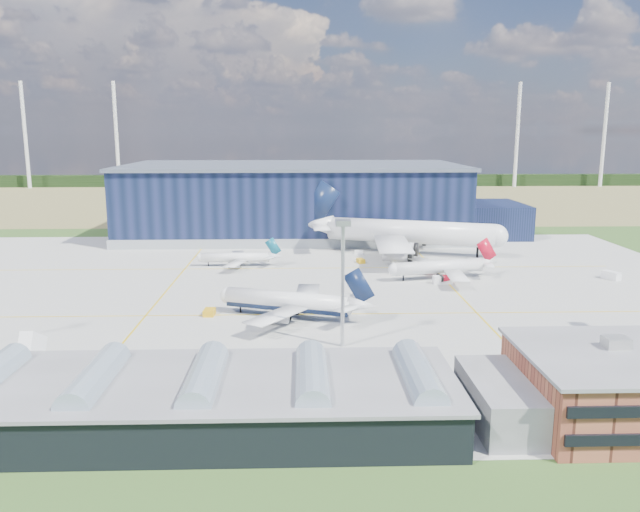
{
  "coord_description": "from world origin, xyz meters",
  "views": [
    {
      "loc": [
        2.71,
        -136.57,
        38.14
      ],
      "look_at": [
        7.4,
        15.97,
        7.38
      ],
      "focal_mm": 35.0,
      "sensor_mm": 36.0,
      "label": 1
    }
  ],
  "objects_px": {
    "light_mast_center": "(343,263)",
    "airstair": "(33,351)",
    "car_b": "(181,385)",
    "airliner_regional": "(235,253)",
    "car_a": "(511,381)",
    "gse_tug_b": "(209,312)",
    "gse_cart_b": "(359,252)",
    "gse_van_a": "(443,280)",
    "airliner_red": "(439,260)",
    "gse_van_c": "(561,356)",
    "gse_tug_c": "(361,261)",
    "gse_van_b": "(611,275)",
    "airliner_widebody": "(410,220)",
    "hangar": "(301,203)",
    "airliner_navy": "(288,291)"
  },
  "relations": [
    {
      "from": "light_mast_center",
      "to": "car_a",
      "type": "distance_m",
      "value": 33.91
    },
    {
      "from": "car_b",
      "to": "airliner_widebody",
      "type": "bearing_deg",
      "value": -4.24
    },
    {
      "from": "gse_van_a",
      "to": "gse_van_b",
      "type": "height_order",
      "value": "gse_van_b"
    },
    {
      "from": "light_mast_center",
      "to": "gse_van_a",
      "type": "xyz_separation_m",
      "value": [
        28.48,
        45.85,
        -14.38
      ]
    },
    {
      "from": "gse_van_a",
      "to": "gse_cart_b",
      "type": "relative_size",
      "value": 1.77
    },
    {
      "from": "airliner_navy",
      "to": "gse_tug_b",
      "type": "distance_m",
      "value": 17.33
    },
    {
      "from": "car_a",
      "to": "gse_tug_c",
      "type": "bearing_deg",
      "value": 16.95
    },
    {
      "from": "car_b",
      "to": "airliner_regional",
      "type": "bearing_deg",
      "value": 23.09
    },
    {
      "from": "airliner_regional",
      "to": "gse_van_a",
      "type": "distance_m",
      "value": 59.12
    },
    {
      "from": "light_mast_center",
      "to": "airliner_widebody",
      "type": "height_order",
      "value": "light_mast_center"
    },
    {
      "from": "airliner_widebody",
      "to": "car_a",
      "type": "xyz_separation_m",
      "value": [
        -2.14,
        -103.0,
        -10.19
      ]
    },
    {
      "from": "gse_cart_b",
      "to": "car_a",
      "type": "relative_size",
      "value": 0.71
    },
    {
      "from": "airliner_red",
      "to": "airliner_regional",
      "type": "bearing_deg",
      "value": -30.1
    },
    {
      "from": "airliner_widebody",
      "to": "gse_van_a",
      "type": "height_order",
      "value": "airliner_widebody"
    },
    {
      "from": "light_mast_center",
      "to": "gse_van_a",
      "type": "height_order",
      "value": "light_mast_center"
    },
    {
      "from": "gse_van_c",
      "to": "car_b",
      "type": "relative_size",
      "value": 1.62
    },
    {
      "from": "gse_tug_b",
      "to": "gse_cart_b",
      "type": "xyz_separation_m",
      "value": [
        37.54,
        65.41,
        -0.13
      ]
    },
    {
      "from": "light_mast_center",
      "to": "gse_cart_b",
      "type": "distance_m",
      "value": 87.24
    },
    {
      "from": "airliner_regional",
      "to": "car_a",
      "type": "height_order",
      "value": "airliner_regional"
    },
    {
      "from": "gse_tug_c",
      "to": "airstair",
      "type": "distance_m",
      "value": 99.45
    },
    {
      "from": "light_mast_center",
      "to": "gse_cart_b",
      "type": "xyz_separation_m",
      "value": [
        10.88,
        85.27,
        -14.84
      ]
    },
    {
      "from": "hangar",
      "to": "airliner_navy",
      "type": "bearing_deg",
      "value": -91.58
    },
    {
      "from": "gse_tug_b",
      "to": "gse_cart_b",
      "type": "relative_size",
      "value": 1.21
    },
    {
      "from": "gse_cart_b",
      "to": "car_b",
      "type": "distance_m",
      "value": 109.5
    },
    {
      "from": "airliner_navy",
      "to": "airstair",
      "type": "relative_size",
      "value": 6.13
    },
    {
      "from": "gse_van_a",
      "to": "airstair",
      "type": "relative_size",
      "value": 0.85
    },
    {
      "from": "light_mast_center",
      "to": "car_b",
      "type": "distance_m",
      "value": 34.6
    },
    {
      "from": "airliner_red",
      "to": "gse_van_c",
      "type": "height_order",
      "value": "airliner_red"
    },
    {
      "from": "gse_tug_c",
      "to": "car_b",
      "type": "xyz_separation_m",
      "value": [
        -35.65,
        -89.64,
        -0.12
      ]
    },
    {
      "from": "light_mast_center",
      "to": "airstair",
      "type": "distance_m",
      "value": 54.54
    },
    {
      "from": "airliner_regional",
      "to": "airstair",
      "type": "distance_m",
      "value": 78.49
    },
    {
      "from": "gse_van_b",
      "to": "airliner_regional",
      "type": "bearing_deg",
      "value": 143.05
    },
    {
      "from": "airliner_red",
      "to": "car_b",
      "type": "xyz_separation_m",
      "value": [
        -53.96,
        -68.88,
        -4.53
      ]
    },
    {
      "from": "gse_tug_b",
      "to": "gse_van_c",
      "type": "bearing_deg",
      "value": -21.2
    },
    {
      "from": "gse_tug_c",
      "to": "car_b",
      "type": "relative_size",
      "value": 0.93
    },
    {
      "from": "gse_cart_b",
      "to": "airstair",
      "type": "bearing_deg",
      "value": 151.62
    },
    {
      "from": "gse_tug_b",
      "to": "gse_van_a",
      "type": "relative_size",
      "value": 0.68
    },
    {
      "from": "gse_van_a",
      "to": "gse_tug_c",
      "type": "xyz_separation_m",
      "value": [
        -18.34,
        25.8,
        -0.39
      ]
    },
    {
      "from": "airliner_widebody",
      "to": "gse_cart_b",
      "type": "height_order",
      "value": "airliner_widebody"
    },
    {
      "from": "airliner_widebody",
      "to": "gse_tug_c",
      "type": "xyz_separation_m",
      "value": [
        -16.65,
        -13.36,
        -10.18
      ]
    },
    {
      "from": "light_mast_center",
      "to": "gse_van_b",
      "type": "relative_size",
      "value": 4.93
    },
    {
      "from": "light_mast_center",
      "to": "car_b",
      "type": "height_order",
      "value": "light_mast_center"
    },
    {
      "from": "gse_van_c",
      "to": "car_b",
      "type": "height_order",
      "value": "gse_van_c"
    },
    {
      "from": "gse_cart_b",
      "to": "gse_tug_b",
      "type": "bearing_deg",
      "value": 156.67
    },
    {
      "from": "hangar",
      "to": "gse_van_c",
      "type": "bearing_deg",
      "value": -72.1
    },
    {
      "from": "gse_van_c",
      "to": "car_a",
      "type": "relative_size",
      "value": 1.38
    },
    {
      "from": "airliner_red",
      "to": "gse_cart_b",
      "type": "relative_size",
      "value": 11.44
    },
    {
      "from": "gse_tug_c",
      "to": "gse_van_c",
      "type": "bearing_deg",
      "value": -86.25
    },
    {
      "from": "gse_van_b",
      "to": "car_a",
      "type": "bearing_deg",
      "value": -152.15
    },
    {
      "from": "gse_tug_b",
      "to": "gse_cart_b",
      "type": "bearing_deg",
      "value": 63.76
    }
  ]
}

